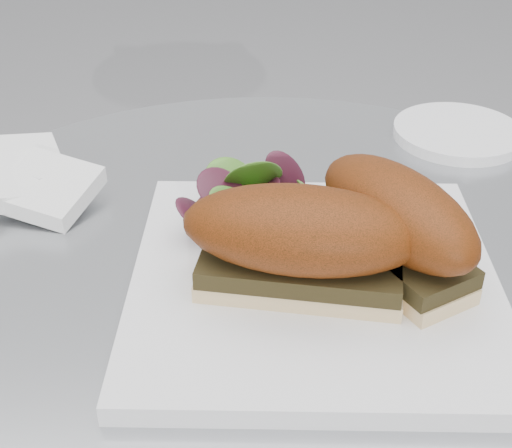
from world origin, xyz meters
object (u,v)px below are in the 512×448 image
(plate, at_px, (314,281))
(saucer, at_px, (458,133))
(sandwich_left, at_px, (301,240))
(sandwich_right, at_px, (396,221))

(plate, xyz_separation_m, saucer, (0.17, 0.26, -0.00))
(plate, bearing_deg, sandwich_left, -124.63)
(sandwich_left, bearing_deg, saucer, 65.57)
(sandwich_left, relative_size, sandwich_right, 1.07)
(sandwich_right, bearing_deg, sandwich_left, -100.78)
(sandwich_right, relative_size, saucer, 1.23)
(plate, xyz_separation_m, sandwich_right, (0.06, 0.01, 0.05))
(sandwich_left, height_order, sandwich_right, same)
(plate, xyz_separation_m, sandwich_left, (-0.01, -0.02, 0.05))
(plate, relative_size, saucer, 2.01)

